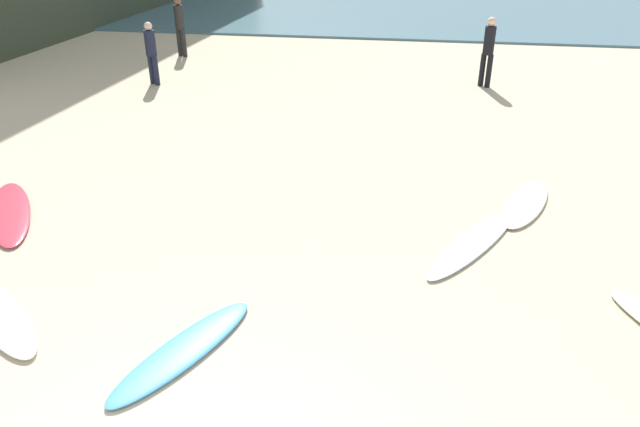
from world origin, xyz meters
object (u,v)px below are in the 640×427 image
Objects in this scene: surfboard_6 at (474,242)px; surfboard_3 at (10,212)px; surfboard_4 at (525,203)px; beachgoer_mid at (488,48)px; beachgoer_far at (180,24)px; surfboard_5 at (1,316)px; beachgoer_near at (151,50)px; surfboard_0 at (183,350)px.

surfboard_3 is at bearing 32.05° from surfboard_6.
surfboard_4 is 1.67m from surfboard_6.
surfboard_6 is at bearing -60.14° from beachgoer_mid.
surfboard_3 is 10.78m from beachgoer_far.
surfboard_5 reaches higher than surfboard_3.
beachgoer_mid is (0.84, 8.44, 0.97)m from surfboard_6.
surfboard_4 is 10.62m from beachgoer_near.
surfboard_3 is at bearing -59.80° from beachgoer_far.
surfboard_4 is 1.11× the size of beachgoer_mid.
surfboard_5 is 1.15× the size of beachgoer_far.
surfboard_0 is at bearing -34.06° from beachgoer_near.
surfboard_0 is at bearing -45.32° from beachgoer_far.
surfboard_4 is 1.12× the size of beachgoer_far.
surfboard_0 is 4.71m from surfboard_3.
surfboard_0 is 6.03m from surfboard_4.
beachgoer_mid is (4.16, 11.33, 0.96)m from surfboard_0.
beachgoer_mid is at bearing 95.08° from surfboard_0.
surfboard_0 is 4.41m from surfboard_6.
beachgoer_far is (-9.18, 9.09, 0.96)m from surfboard_4.
surfboard_3 reaches higher than surfboard_4.
surfboard_0 is 0.82× the size of surfboard_6.
beachgoer_far reaches higher than surfboard_6.
surfboard_3 is (-3.86, 2.71, 0.00)m from surfboard_0.
surfboard_0 is 1.05× the size of surfboard_4.
surfboard_0 is 12.11m from beachgoer_mid.
surfboard_5 is 1.14× the size of beachgoer_mid.
surfboard_6 is (-0.91, -1.40, -0.00)m from surfboard_4.
surfboard_0 is at bearing -56.35° from surfboard_5.
beachgoer_near reaches higher than surfboard_0.
surfboard_5 is at bearing 87.43° from surfboard_3.
beachgoer_mid reaches higher than surfboard_6.
beachgoer_far reaches higher than surfboard_4.
surfboard_4 is at bearing 157.15° from surfboard_3.
beachgoer_far is at bearing -157.18° from beachgoer_mid.
surfboard_5 is at bearing -160.90° from surfboard_0.
surfboard_6 is 1.44× the size of beachgoer_far.
surfboard_5 is 12.89m from beachgoer_mid.
surfboard_3 is 0.95× the size of surfboard_6.
surfboard_3 is at bearing 170.21° from surfboard_0.
surfboard_6 is at bearing 66.28° from surfboard_0.
beachgoer_far is (-2.57, 13.13, 0.95)m from surfboard_5.
surfboard_0 is 1.17× the size of beachgoer_mid.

